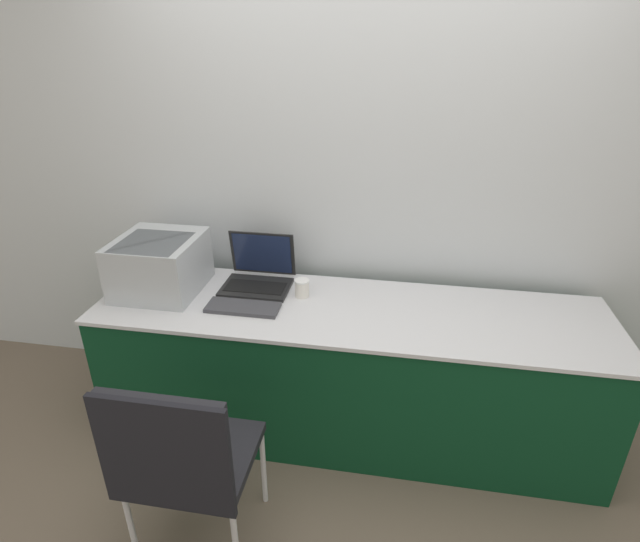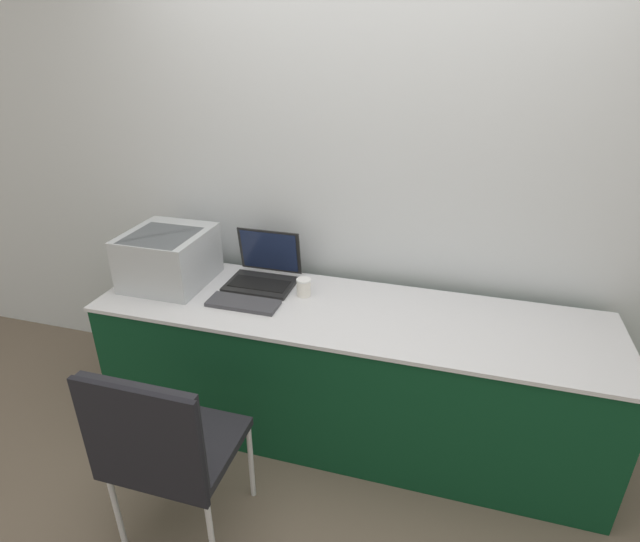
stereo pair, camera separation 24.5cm
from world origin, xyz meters
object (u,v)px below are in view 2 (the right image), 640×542
Objects in this scene: printer at (168,256)px; laptop_left at (264,272)px; coffee_cup at (304,287)px; chair at (161,443)px; external_keyboard at (243,303)px.

printer reaches higher than laptop_left.
printer is 1.22× the size of laptop_left.
coffee_cup is (0.75, 0.05, -0.11)m from printer.
printer is at bearing -176.06° from coffee_cup.
external_keyboard is at bearing 89.50° from chair.
external_keyboard is at bearing -144.79° from coffee_cup.
coffee_cup is at bearing 74.51° from chair.
external_keyboard is (-0.00, -0.28, -0.05)m from laptop_left.
printer is at bearing 117.62° from chair.
laptop_left is 0.27m from coffee_cup.
external_keyboard is 0.81m from chair.
printer is 0.52m from external_keyboard.
chair is at bearing -90.50° from external_keyboard.
laptop_left is at bearing 89.48° from chair.
printer reaches higher than chair.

